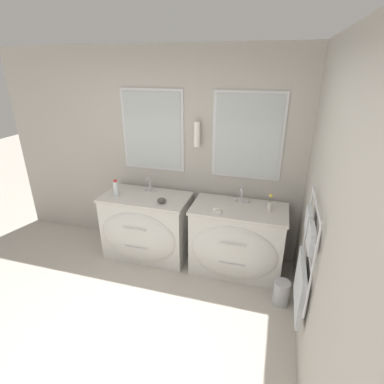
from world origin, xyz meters
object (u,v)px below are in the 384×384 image
Objects in this scene: vanity_right at (237,240)px; waste_bin at (281,292)px; toiletry_bottle at (116,188)px; amenity_bowl at (161,200)px; flower_vase at (270,204)px; vanity_left at (146,226)px.

vanity_right is 0.75m from waste_bin.
toiletry_bottle is 2.05× the size of amenity_bowl.
amenity_bowl is at bearing -173.17° from flower_vase.
vanity_left is 1.18m from vanity_right.
amenity_bowl is 1.26m from flower_vase.
flower_vase is at bearing 2.18° from vanity_left.
flower_vase is (1.25, 0.15, 0.05)m from amenity_bowl.
waste_bin is (0.22, -0.48, -0.79)m from flower_vase.
vanity_left is 5.12× the size of toiletry_bottle.
vanity_left is 1.60m from flower_vase.
toiletry_bottle is at bearing 177.01° from amenity_bowl.
toiletry_bottle is (-1.53, -0.06, 0.52)m from vanity_right.
flower_vase reaches higher than waste_bin.
amenity_bowl is at bearing -174.26° from vanity_right.
toiletry_bottle is 0.62m from amenity_bowl.
vanity_left is at bearing 166.42° from waste_bin.
flower_vase reaches higher than vanity_right.
vanity_left is 0.63m from toiletry_bottle.
toiletry_bottle is 1.03× the size of flower_vase.
waste_bin is at bearing -13.58° from vanity_left.
amenity_bowl reaches higher than vanity_left.
flower_vase is (1.86, 0.12, -0.02)m from toiletry_bottle.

